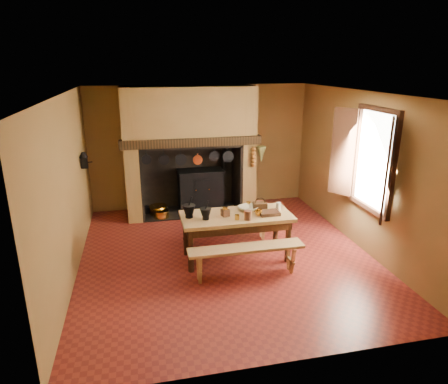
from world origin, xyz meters
name	(u,v)px	position (x,y,z in m)	size (l,w,h in m)	color
floor	(226,255)	(0.00, 0.00, 0.00)	(5.50, 5.50, 0.00)	maroon
ceiling	(226,93)	(0.00, 0.00, 2.80)	(5.50, 5.50, 0.00)	silver
back_wall	(200,147)	(0.00, 2.75, 1.40)	(5.00, 0.02, 2.80)	olive
wall_left	(68,189)	(-2.50, 0.00, 1.40)	(0.02, 5.50, 2.80)	olive
wall_right	(362,171)	(2.50, 0.00, 1.40)	(0.02, 5.50, 2.80)	olive
wall_front	(284,252)	(0.00, -2.75, 1.40)	(5.00, 0.02, 2.80)	olive
chimney_breast	(189,133)	(-0.30, 2.31, 1.81)	(2.95, 0.96, 2.80)	olive
iron_range	(201,189)	(-0.04, 2.45, 0.48)	(1.12, 0.55, 1.60)	black
hearth_pans	(158,211)	(-1.05, 2.22, 0.09)	(0.51, 0.62, 0.20)	gold
hanging_pans	(191,159)	(-0.34, 1.81, 1.36)	(1.92, 0.29, 0.27)	black
onion_string	(253,157)	(1.00, 1.79, 1.33)	(0.12, 0.10, 0.46)	#95591B
herb_bunch	(261,154)	(1.18, 1.79, 1.38)	(0.20, 0.20, 0.35)	brown
window	(368,160)	(2.35, -0.40, 1.70)	(0.39, 1.75, 1.76)	white
wall_coffee_mill	(84,159)	(-2.42, 1.55, 1.52)	(0.23, 0.16, 0.31)	black
work_table	(236,222)	(0.15, -0.14, 0.68)	(1.87, 0.83, 0.81)	tan
bench_front	(246,254)	(0.15, -0.79, 0.39)	(1.84, 0.32, 0.52)	tan
bench_back	(227,224)	(0.15, 0.56, 0.36)	(1.72, 0.30, 0.48)	tan
mortar_large	(189,211)	(-0.65, -0.10, 0.93)	(0.22, 0.22, 0.37)	black
mortar_small	(206,213)	(-0.39, -0.24, 0.92)	(0.19, 0.19, 0.33)	black
coffee_grinder	(225,212)	(-0.05, -0.16, 0.88)	(0.17, 0.15, 0.19)	#321910
brass_mug_a	(237,217)	(0.11, -0.36, 0.85)	(0.07, 0.07, 0.08)	gold
brass_mug_b	(248,204)	(0.45, 0.19, 0.86)	(0.08, 0.08, 0.09)	gold
mixing_bowl	(248,208)	(0.40, 0.01, 0.85)	(0.32, 0.32, 0.08)	beige
stoneware_crock	(248,215)	(0.28, -0.40, 0.89)	(0.12, 0.12, 0.15)	brown
glass_jar	(278,207)	(0.91, -0.09, 0.88)	(0.08, 0.08, 0.14)	beige
wicker_basket	(260,206)	(0.61, 0.00, 0.88)	(0.26, 0.20, 0.23)	#472615
wooden_tray	(269,213)	(0.69, -0.25, 0.84)	(0.34, 0.24, 0.06)	#321910
brass_cup	(259,213)	(0.51, -0.25, 0.86)	(0.12, 0.12, 0.10)	gold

